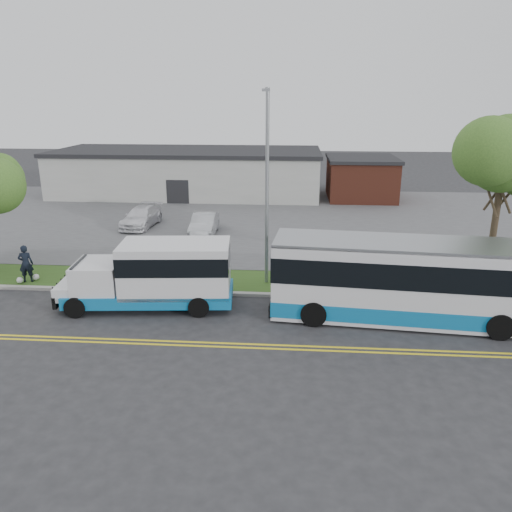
# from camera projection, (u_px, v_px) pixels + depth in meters

# --- Properties ---
(ground) EXTENTS (140.00, 140.00, 0.00)m
(ground) POSITION_uv_depth(u_px,v_px,m) (199.00, 303.00, 23.21)
(ground) COLOR #28282B
(ground) RESTS_ON ground
(lane_line_north) EXTENTS (70.00, 0.12, 0.01)m
(lane_line_north) POSITION_uv_depth(u_px,v_px,m) (180.00, 342.00, 19.56)
(lane_line_north) COLOR yellow
(lane_line_north) RESTS_ON ground
(lane_line_south) EXTENTS (70.00, 0.12, 0.01)m
(lane_line_south) POSITION_uv_depth(u_px,v_px,m) (179.00, 345.00, 19.27)
(lane_line_south) COLOR yellow
(lane_line_south) RESTS_ON ground
(curb) EXTENTS (80.00, 0.30, 0.15)m
(curb) POSITION_uv_depth(u_px,v_px,m) (203.00, 293.00, 24.24)
(curb) COLOR #9E9B93
(curb) RESTS_ON ground
(verge) EXTENTS (80.00, 3.30, 0.10)m
(verge) POSITION_uv_depth(u_px,v_px,m) (209.00, 280.00, 25.95)
(verge) COLOR #324818
(verge) RESTS_ON ground
(parking_lot) EXTENTS (80.00, 25.00, 0.10)m
(parking_lot) POSITION_uv_depth(u_px,v_px,m) (239.00, 218.00, 39.35)
(parking_lot) COLOR #4C4C4F
(parking_lot) RESTS_ON ground
(commercial_building) EXTENTS (25.40, 10.40, 4.35)m
(commercial_building) POSITION_uv_depth(u_px,v_px,m) (189.00, 172.00, 48.63)
(commercial_building) COLOR #9E9E99
(commercial_building) RESTS_ON ground
(brick_wing) EXTENTS (6.30, 7.30, 3.90)m
(brick_wing) POSITION_uv_depth(u_px,v_px,m) (361.00, 178.00, 46.54)
(brick_wing) COLOR brown
(brick_wing) RESTS_ON ground
(tree_east) EXTENTS (5.20, 5.20, 8.33)m
(tree_east) POSITION_uv_depth(u_px,v_px,m) (504.00, 164.00, 23.15)
(tree_east) COLOR #33261C
(tree_east) RESTS_ON verge
(streetlight_near) EXTENTS (0.35, 1.53, 9.50)m
(streetlight_near) POSITION_uv_depth(u_px,v_px,m) (267.00, 183.00, 23.99)
(streetlight_near) COLOR gray
(streetlight_near) RESTS_ON verge
(shuttle_bus) EXTENTS (8.04, 3.24, 3.01)m
(shuttle_bus) POSITION_uv_depth(u_px,v_px,m) (159.00, 273.00, 22.42)
(shuttle_bus) COLOR #0E67A1
(shuttle_bus) RESTS_ON ground
(transit_bus) EXTENTS (12.69, 3.97, 3.47)m
(transit_bus) POSITION_uv_depth(u_px,v_px,m) (421.00, 282.00, 20.96)
(transit_bus) COLOR silver
(transit_bus) RESTS_ON ground
(pedestrian) EXTENTS (0.81, 0.64, 1.95)m
(pedestrian) POSITION_uv_depth(u_px,v_px,m) (26.00, 264.00, 25.37)
(pedestrian) COLOR black
(pedestrian) RESTS_ON verge
(parked_car_a) EXTENTS (1.69, 4.55, 1.49)m
(parked_car_a) POSITION_uv_depth(u_px,v_px,m) (204.00, 224.00, 34.17)
(parked_car_a) COLOR #A9ABB0
(parked_car_a) RESTS_ON parking_lot
(parked_car_b) EXTENTS (2.34, 4.98, 1.40)m
(parked_car_b) POSITION_uv_depth(u_px,v_px,m) (141.00, 217.00, 36.44)
(parked_car_b) COLOR white
(parked_car_b) RESTS_ON parking_lot
(grocery_bag_left) EXTENTS (0.32, 0.32, 0.32)m
(grocery_bag_left) POSITION_uv_depth(u_px,v_px,m) (20.00, 280.00, 25.40)
(grocery_bag_left) COLOR white
(grocery_bag_left) RESTS_ON verge
(grocery_bag_right) EXTENTS (0.32, 0.32, 0.32)m
(grocery_bag_right) POSITION_uv_depth(u_px,v_px,m) (36.00, 277.00, 25.83)
(grocery_bag_right) COLOR white
(grocery_bag_right) RESTS_ON verge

